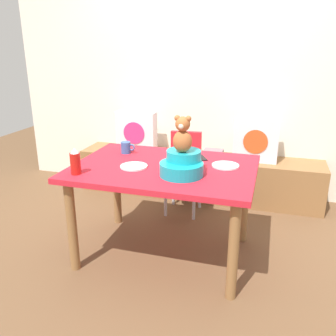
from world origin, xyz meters
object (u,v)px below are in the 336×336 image
at_px(pillow_floral_right, 256,140).
at_px(dining_table, 164,178).
at_px(book_stack, 213,153).
at_px(ketchup_bottle, 75,162).
at_px(highchair, 184,162).
at_px(teddy_bear, 183,135).
at_px(pillow_floral_left, 136,132).
at_px(cell_phone, 201,158).
at_px(dinner_plate_far, 134,166).
at_px(dinner_plate_near, 225,165).
at_px(coffee_mug, 126,148).
at_px(infant_seat_teal, 182,165).

relative_size(pillow_floral_right, dining_table, 0.33).
distance_m(book_stack, ketchup_bottle, 1.75).
bearing_deg(highchair, teddy_bear, -76.78).
height_order(pillow_floral_left, cell_phone, pillow_floral_left).
bearing_deg(book_stack, ketchup_bottle, -114.02).
bearing_deg(pillow_floral_left, dining_table, -60.12).
relative_size(pillow_floral_left, teddy_bear, 1.76).
relative_size(pillow_floral_right, highchair, 0.56).
relative_size(book_stack, dinner_plate_far, 1.00).
relative_size(pillow_floral_left, pillow_floral_right, 1.00).
relative_size(teddy_bear, ketchup_bottle, 1.35).
bearing_deg(dining_table, teddy_bear, -39.23).
bearing_deg(dinner_plate_near, dinner_plate_far, -161.77).
bearing_deg(pillow_floral_right, dining_table, -116.15).
distance_m(pillow_floral_left, teddy_bear, 1.64).
xyz_separation_m(book_stack, coffee_mug, (-0.56, -1.00, 0.29)).
bearing_deg(dining_table, pillow_floral_left, 119.88).
xyz_separation_m(infant_seat_teal, coffee_mug, (-0.57, 0.37, -0.02)).
xyz_separation_m(dining_table, dinner_plate_far, (-0.20, -0.09, 0.10)).
relative_size(highchair, infant_seat_teal, 2.39).
distance_m(dining_table, coffee_mug, 0.48).
relative_size(highchair, dinner_plate_far, 3.95).
bearing_deg(book_stack, cell_phone, -86.82).
relative_size(pillow_floral_right, cell_phone, 3.06).
height_order(highchair, teddy_bear, teddy_bear).
bearing_deg(pillow_floral_left, ketchup_bottle, -84.03).
distance_m(infant_seat_teal, cell_phone, 0.41).
bearing_deg(dining_table, highchair, 93.36).
xyz_separation_m(teddy_bear, ketchup_bottle, (-0.70, -0.20, -0.19)).
xyz_separation_m(coffee_mug, dinner_plate_far, (0.19, -0.32, -0.04)).
bearing_deg(pillow_floral_left, teddy_bear, -57.27).
bearing_deg(ketchup_bottle, teddy_bear, 15.73).
bearing_deg(ketchup_bottle, coffee_mug, 76.45).
bearing_deg(cell_phone, pillow_floral_left, 105.10).
bearing_deg(cell_phone, dinner_plate_far, -169.23).
bearing_deg(book_stack, dinner_plate_far, -105.66).
relative_size(infant_seat_teal, teddy_bear, 1.32).
bearing_deg(book_stack, infant_seat_teal, -89.74).
height_order(teddy_bear, ketchup_bottle, teddy_bear).
height_order(teddy_bear, dinner_plate_near, teddy_bear).
relative_size(pillow_floral_left, cell_phone, 3.06).
height_order(dining_table, cell_phone, cell_phone).
xyz_separation_m(pillow_floral_right, dinner_plate_near, (-0.16, -1.09, 0.07)).
bearing_deg(teddy_bear, highchair, 103.22).
bearing_deg(dining_table, infant_seat_teal, -39.13).
xyz_separation_m(dining_table, infant_seat_teal, (0.17, -0.14, 0.17)).
xyz_separation_m(teddy_bear, dinner_plate_near, (0.26, 0.26, -0.27)).
xyz_separation_m(pillow_floral_left, highchair, (0.65, -0.42, -0.16)).
distance_m(teddy_bear, ketchup_bottle, 0.76).
height_order(highchair, dinner_plate_far, highchair).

